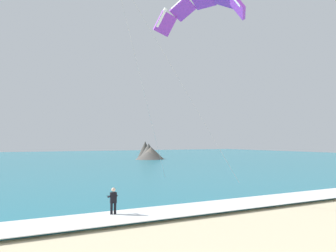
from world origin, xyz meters
TOP-DOWN VIEW (x-y plane):
  - sea at (0.00, 71.57)m, footprint 200.00×120.00m
  - surf_foam at (0.00, 12.57)m, footprint 200.00×3.11m
  - surfboard at (0.39, 13.24)m, footprint 0.51×1.42m
  - kitesurfer at (0.40, 13.25)m, footprint 0.55×0.53m
  - kite_primary at (9.21, 17.83)m, footprint 10.90×7.65m
  - headland_right at (25.35, 63.75)m, footprint 7.06×8.69m

SIDE VIEW (x-z plane):
  - surfboard at x=0.39m, z-range -0.02..0.07m
  - sea at x=0.00m, z-range 0.00..0.20m
  - surf_foam at x=0.00m, z-range 0.20..0.24m
  - kitesurfer at x=0.40m, z-range 0.10..1.79m
  - headland_right at x=25.35m, z-range -0.53..3.68m
  - kite_primary at x=9.21m, z-range 7.57..22.86m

